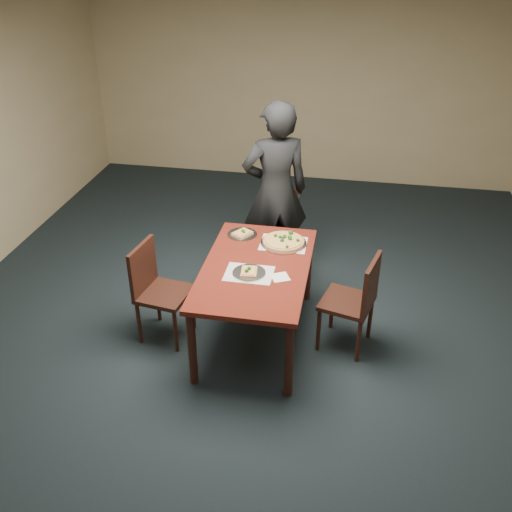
% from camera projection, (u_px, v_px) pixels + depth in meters
% --- Properties ---
extents(ground, '(8.00, 8.00, 0.00)m').
position_uv_depth(ground, '(246.00, 345.00, 5.12)').
color(ground, black).
rests_on(ground, ground).
extents(room_shell, '(8.00, 8.00, 8.00)m').
position_uv_depth(room_shell, '(244.00, 162.00, 4.24)').
color(room_shell, tan).
rests_on(room_shell, ground).
extents(dining_table, '(0.90, 1.50, 0.75)m').
position_uv_depth(dining_table, '(256.00, 275.00, 4.91)').
color(dining_table, '#511610').
rests_on(dining_table, ground).
extents(chair_far, '(0.51, 0.51, 0.91)m').
position_uv_depth(chair_far, '(279.00, 228.00, 5.97)').
color(chair_far, black).
rests_on(chair_far, ground).
extents(chair_left, '(0.48, 0.48, 0.91)m').
position_uv_depth(chair_left, '(156.00, 286.00, 5.02)').
color(chair_left, black).
rests_on(chair_left, ground).
extents(chair_right, '(0.51, 0.51, 0.91)m').
position_uv_depth(chair_right, '(356.00, 298.00, 4.86)').
color(chair_right, black).
rests_on(chair_right, ground).
extents(diner, '(0.80, 0.67, 1.86)m').
position_uv_depth(diner, '(275.00, 192.00, 5.76)').
color(diner, black).
rests_on(diner, ground).
extents(placemat_main, '(0.42, 0.32, 0.00)m').
position_uv_depth(placemat_main, '(283.00, 244.00, 5.20)').
color(placemat_main, white).
rests_on(placemat_main, dining_table).
extents(placemat_near, '(0.40, 0.30, 0.00)m').
position_uv_depth(placemat_near, '(249.00, 273.00, 4.76)').
color(placemat_near, white).
rests_on(placemat_near, dining_table).
extents(pizza_pan, '(0.42, 0.42, 0.07)m').
position_uv_depth(pizza_pan, '(284.00, 241.00, 5.19)').
color(pizza_pan, silver).
rests_on(pizza_pan, dining_table).
extents(slice_plate_near, '(0.28, 0.28, 0.06)m').
position_uv_depth(slice_plate_near, '(249.00, 272.00, 4.75)').
color(slice_plate_near, silver).
rests_on(slice_plate_near, dining_table).
extents(slice_plate_far, '(0.28, 0.28, 0.06)m').
position_uv_depth(slice_plate_far, '(242.00, 234.00, 5.34)').
color(slice_plate_far, silver).
rests_on(slice_plate_far, dining_table).
extents(napkin, '(0.19, 0.19, 0.01)m').
position_uv_depth(napkin, '(280.00, 277.00, 4.70)').
color(napkin, white).
rests_on(napkin, dining_table).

